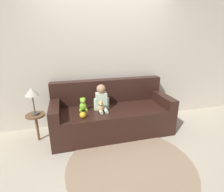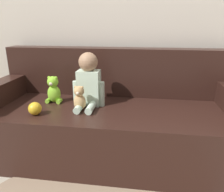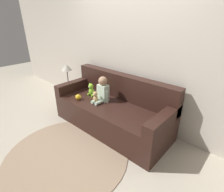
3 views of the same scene
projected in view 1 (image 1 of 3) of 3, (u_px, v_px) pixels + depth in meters
ground_plane at (112, 131)px, 3.26m from camera, size 12.00×12.00×0.00m
wall_back at (105, 58)px, 3.31m from camera, size 8.00×0.05×2.60m
couch at (111, 114)px, 3.21m from camera, size 2.11×0.85×0.92m
person_baby at (101, 99)px, 3.00m from camera, size 0.27×0.31×0.44m
teddy_bear_brown at (101, 107)px, 2.90m from camera, size 0.10×0.09×0.20m
plush_toy_side at (83, 105)px, 2.97m from camera, size 0.14×0.11×0.24m
toy_ball at (83, 115)px, 2.72m from camera, size 0.10×0.10×0.10m
floor_rug at (130, 165)px, 2.40m from camera, size 1.76×1.76×0.01m
side_table at (33, 101)px, 2.76m from camera, size 0.31×0.31×0.93m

